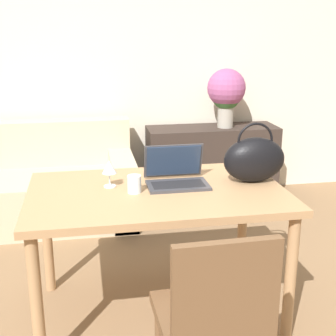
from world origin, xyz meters
TOP-DOWN VIEW (x-y plane):
  - wall_back at (0.00, 2.65)m, footprint 10.00×0.06m
  - dining_table at (0.09, 0.56)m, footprint 1.39×0.87m
  - chair at (0.20, -0.22)m, footprint 0.45×0.45m
  - couch at (-0.71, 2.12)m, footprint 1.65×0.84m
  - sideboard at (0.91, 2.37)m, footprint 1.23×0.40m
  - laptop at (0.21, 0.65)m, footprint 0.34×0.27m
  - drinking_glass at (-0.03, 0.54)m, footprint 0.07×0.07m
  - wine_glass at (-0.16, 0.66)m, footprint 0.08×0.08m
  - handbag at (0.65, 0.60)m, footprint 0.36×0.18m
  - flower_vase at (1.02, 2.35)m, footprint 0.35×0.35m

SIDE VIEW (x-z plane):
  - couch at x=-0.71m, z-range -0.13..0.69m
  - sideboard at x=0.91m, z-range 0.00..0.71m
  - chair at x=0.20m, z-range 0.05..0.93m
  - dining_table at x=0.09m, z-range 0.30..1.06m
  - drinking_glass at x=-0.03m, z-range 0.77..0.86m
  - laptop at x=0.21m, z-range 0.72..0.93m
  - wine_glass at x=-0.16m, z-range 0.80..0.95m
  - handbag at x=0.65m, z-range 0.73..1.07m
  - flower_vase at x=1.02m, z-range 0.77..1.31m
  - wall_back at x=0.00m, z-range 0.00..2.70m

